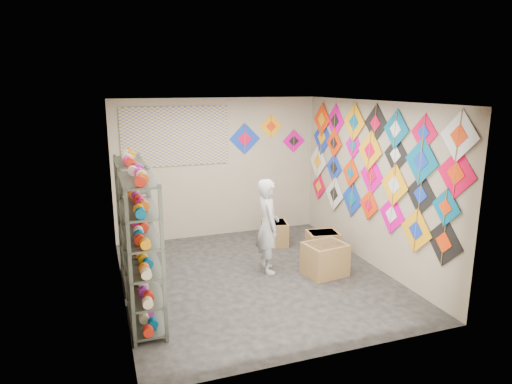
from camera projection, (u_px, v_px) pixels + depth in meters
name	position (u px, v px, depth m)	size (l,w,h in m)	color
ground	(256.00, 277.00, 7.14)	(4.50, 4.50, 0.00)	black
room_walls	(256.00, 174.00, 6.76)	(4.50, 4.50, 4.50)	tan
shelf_rack_front	(142.00, 252.00, 5.56)	(0.40, 1.10, 1.90)	#4C5147
shelf_rack_back	(133.00, 222.00, 6.75)	(0.40, 1.10, 1.90)	#4C5147
string_spools	(137.00, 229.00, 6.14)	(0.12, 2.36, 0.12)	#F31284
kite_wall_display	(371.00, 166.00, 7.40)	(0.06, 4.38, 2.06)	black
back_wall_kites	(265.00, 136.00, 9.06)	(1.61, 0.02, 0.79)	#1438BD
poster	(176.00, 136.00, 8.46)	(2.00, 0.01, 1.10)	#624CA4
shopkeeper	(268.00, 226.00, 7.23)	(0.41, 0.58, 1.52)	silver
carton_a	(325.00, 259.00, 7.19)	(0.62, 0.51, 0.51)	olive
carton_b	(323.00, 244.00, 7.99)	(0.53, 0.43, 0.43)	olive
carton_c	(275.00, 233.00, 8.57)	(0.45, 0.50, 0.44)	olive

